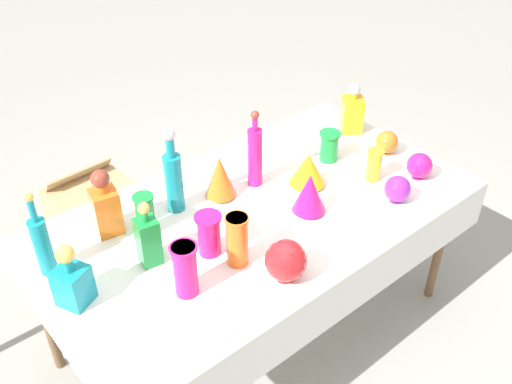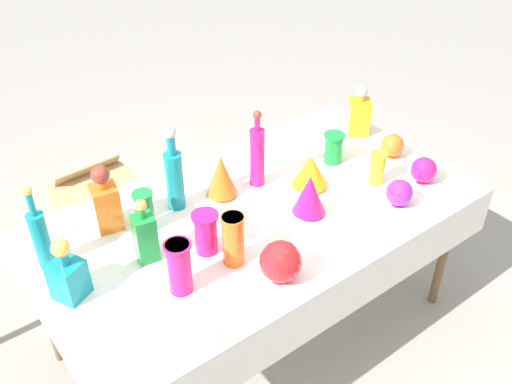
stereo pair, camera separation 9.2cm
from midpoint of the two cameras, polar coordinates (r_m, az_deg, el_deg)
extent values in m
plane|color=gray|center=(3.01, -0.90, -13.38)|extent=(40.00, 40.00, 0.00)
cube|color=white|center=(2.50, -1.06, -2.15)|extent=(1.94, 1.05, 0.03)
cube|color=white|center=(2.28, 7.56, -10.52)|extent=(1.94, 0.01, 0.24)
cylinder|color=brown|center=(3.05, 17.14, -4.99)|extent=(0.04, 0.04, 0.73)
cylinder|color=brown|center=(2.77, -21.35, -11.21)|extent=(0.04, 0.04, 0.73)
cylinder|color=brown|center=(3.46, 5.77, 1.96)|extent=(0.04, 0.04, 0.73)
cylinder|color=teal|center=(2.28, -21.63, -5.15)|extent=(0.07, 0.07, 0.24)
cylinder|color=teal|center=(2.18, -22.60, -1.75)|extent=(0.02, 0.02, 0.10)
sphere|color=gold|center=(2.14, -22.95, -0.51)|extent=(0.03, 0.03, 0.03)
cylinder|color=teal|center=(2.45, -9.27, 0.86)|extent=(0.08, 0.08, 0.27)
cylinder|color=teal|center=(2.36, -9.68, 4.41)|extent=(0.04, 0.04, 0.09)
sphere|color=#B2B2B7|center=(2.33, -9.82, 5.66)|extent=(0.05, 0.05, 0.05)
cylinder|color=#C61972|center=(2.58, -1.12, 3.44)|extent=(0.07, 0.07, 0.28)
cylinder|color=#C61972|center=(2.49, -1.17, 6.81)|extent=(0.02, 0.02, 0.07)
sphere|color=maroon|center=(2.47, -1.18, 7.70)|extent=(0.04, 0.04, 0.04)
cube|color=#198C38|center=(2.22, -11.88, -4.88)|extent=(0.09, 0.09, 0.20)
cylinder|color=#198C38|center=(2.14, -12.28, -2.38)|extent=(0.03, 0.03, 0.04)
sphere|color=gold|center=(2.12, -12.40, -1.62)|extent=(0.05, 0.05, 0.05)
cube|color=teal|center=(2.15, -18.99, -8.87)|extent=(0.14, 0.14, 0.15)
cylinder|color=teal|center=(2.08, -19.53, -6.85)|extent=(0.04, 0.04, 0.05)
sphere|color=gold|center=(2.05, -19.79, -5.87)|extent=(0.07, 0.07, 0.07)
cube|color=orange|center=(2.41, -15.79, -1.92)|extent=(0.12, 0.12, 0.20)
cylinder|color=orange|center=(2.34, -16.26, 0.40)|extent=(0.05, 0.05, 0.04)
sphere|color=maroon|center=(2.32, -16.43, 1.26)|extent=(0.08, 0.08, 0.08)
cube|color=orange|center=(3.06, 8.70, 7.65)|extent=(0.15, 0.15, 0.19)
cylinder|color=orange|center=(3.01, 8.89, 9.49)|extent=(0.04, 0.04, 0.03)
sphere|color=#B2B2B7|center=(3.00, 8.95, 10.08)|extent=(0.06, 0.06, 0.06)
cylinder|color=orange|center=(2.17, -3.11, -4.86)|extent=(0.08, 0.08, 0.22)
cylinder|color=orange|center=(2.10, -3.20, -2.71)|extent=(0.09, 0.09, 0.01)
cylinder|color=yellow|center=(2.69, 10.76, 2.67)|extent=(0.07, 0.07, 0.16)
cylinder|color=yellow|center=(2.65, 10.93, 3.99)|extent=(0.07, 0.07, 0.01)
cylinder|color=#198C38|center=(2.80, 6.39, 4.55)|extent=(0.09, 0.09, 0.15)
cylinder|color=#198C38|center=(2.77, 6.49, 5.80)|extent=(0.11, 0.11, 0.01)
cylinder|color=#198C38|center=(2.37, -12.12, -2.20)|extent=(0.08, 0.08, 0.18)
cylinder|color=#198C38|center=(2.32, -12.38, -0.55)|extent=(0.09, 0.09, 0.01)
cylinder|color=#C61972|center=(2.07, -8.36, -7.73)|extent=(0.09, 0.09, 0.22)
cylinder|color=#C61972|center=(2.00, -8.62, -5.58)|extent=(0.10, 0.10, 0.01)
cylinder|color=#C61972|center=(2.23, -5.91, -4.25)|extent=(0.09, 0.09, 0.18)
cylinder|color=#C61972|center=(2.18, -6.05, -2.57)|extent=(0.11, 0.11, 0.01)
cylinder|color=#C61972|center=(2.49, 4.19, -1.84)|extent=(0.09, 0.09, 0.01)
cone|color=#C61972|center=(2.43, 4.29, -0.07)|extent=(0.15, 0.15, 0.18)
cylinder|color=orange|center=(2.65, 4.06, 0.90)|extent=(0.08, 0.08, 0.01)
cone|color=orange|center=(2.61, 4.14, 2.36)|extent=(0.17, 0.17, 0.15)
cylinder|color=orange|center=(2.58, -4.56, -0.31)|extent=(0.07, 0.07, 0.01)
cone|color=orange|center=(2.52, -4.68, 1.60)|extent=(0.14, 0.14, 0.20)
cylinder|color=#C61972|center=(2.78, 14.92, 1.47)|extent=(0.05, 0.05, 0.01)
sphere|color=#C61972|center=(2.75, 15.12, 2.57)|extent=(0.12, 0.12, 0.12)
cylinder|color=purple|center=(2.60, 12.78, -0.83)|extent=(0.05, 0.05, 0.01)
sphere|color=purple|center=(2.57, 12.96, 0.30)|extent=(0.12, 0.12, 0.12)
cylinder|color=red|center=(2.17, 1.70, -8.49)|extent=(0.07, 0.07, 0.01)
sphere|color=red|center=(2.11, 1.74, -6.87)|extent=(0.16, 0.16, 0.16)
cylinder|color=orange|center=(2.94, 11.92, 3.87)|extent=(0.05, 0.05, 0.01)
sphere|color=orange|center=(2.90, 12.06, 4.89)|extent=(0.11, 0.11, 0.11)
cube|color=white|center=(2.45, 12.28, -2.87)|extent=(0.06, 0.02, 0.04)
cube|color=white|center=(2.67, 16.31, 0.01)|extent=(0.06, 0.02, 0.05)
cube|color=white|center=(1.96, -4.98, -14.46)|extent=(0.05, 0.03, 0.04)
cube|color=tan|center=(3.55, -16.59, -2.11)|extent=(0.48, 0.40, 0.37)
cube|color=tan|center=(3.51, -18.01, 1.66)|extent=(0.41, 0.09, 0.09)
camera|label=1|loc=(0.05, -91.09, -0.79)|focal=40.00mm
camera|label=2|loc=(0.05, 88.91, 0.79)|focal=40.00mm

